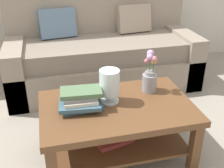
{
  "coord_description": "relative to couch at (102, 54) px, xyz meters",
  "views": [
    {
      "loc": [
        -0.47,
        -1.98,
        1.53
      ],
      "look_at": [
        -0.02,
        -0.13,
        0.56
      ],
      "focal_mm": 44.69,
      "sensor_mm": 36.0,
      "label": 1
    }
  ],
  "objects": [
    {
      "name": "couch",
      "position": [
        0.0,
        0.0,
        0.0
      ],
      "size": [
        2.11,
        0.9,
        1.06
      ],
      "color": "gray",
      "rests_on": "ground"
    },
    {
      "name": "flower_pitcher",
      "position": [
        0.15,
        -1.14,
        0.22
      ],
      "size": [
        0.12,
        0.12,
        0.34
      ],
      "color": "gray",
      "rests_on": "coffee_table"
    },
    {
      "name": "coffee_table",
      "position": [
        -0.16,
        -1.3,
        -0.03
      ],
      "size": [
        1.13,
        0.72,
        0.46
      ],
      "color": "brown",
      "rests_on": "ground"
    },
    {
      "name": "ground_plane",
      "position": [
        -0.15,
        -1.02,
        -0.36
      ],
      "size": [
        10.0,
        10.0,
        0.0
      ],
      "primitive_type": "plane",
      "color": "gray"
    },
    {
      "name": "book_stack_main",
      "position": [
        -0.42,
        -1.28,
        0.16
      ],
      "size": [
        0.32,
        0.25,
        0.15
      ],
      "color": "#3D6075",
      "rests_on": "coffee_table"
    },
    {
      "name": "glass_hurricane_vase",
      "position": [
        -0.2,
        -1.23,
        0.24
      ],
      "size": [
        0.15,
        0.15,
        0.26
      ],
      "color": "silver",
      "rests_on": "coffee_table"
    }
  ]
}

